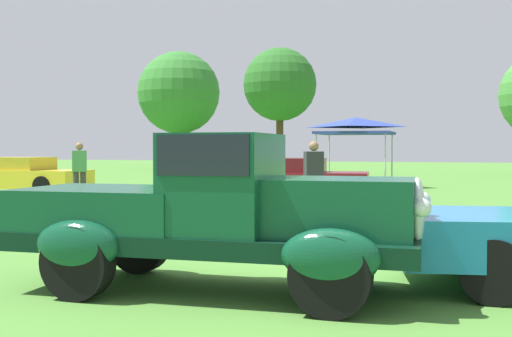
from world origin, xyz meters
TOP-DOWN VIEW (x-y plane):
  - ground_plane at (0.00, 0.00)m, footprint 120.00×120.00m
  - feature_pickup_truck at (-0.64, -0.43)m, footprint 4.46×1.96m
  - show_car_yellow at (-11.98, 10.93)m, footprint 4.38×1.75m
  - show_car_burgundy at (-2.73, 11.88)m, footprint 4.24×2.07m
  - spectator_near_truck at (-2.84, 5.29)m, footprint 0.47×0.40m
  - spectator_between_cars at (-8.36, 8.73)m, footprint 0.47×0.42m
  - spectator_far_side at (-1.20, 6.94)m, footprint 0.47×0.41m
  - canopy_tent_left_field at (-1.90, 17.74)m, footprint 2.84×2.84m
  - treeline_far_left at (-16.89, 34.20)m, footprint 5.81×5.81m
  - treeline_mid_left at (-8.38, 30.23)m, footprint 4.45×4.45m

SIDE VIEW (x-z plane):
  - ground_plane at x=0.00m, z-range 0.00..0.00m
  - show_car_burgundy at x=-2.73m, z-range -0.01..1.21m
  - show_car_yellow at x=-11.98m, z-range -0.01..1.21m
  - feature_pickup_truck at x=-0.64m, z-range 0.02..1.72m
  - spectator_near_truck at x=-2.84m, z-range 0.07..1.76m
  - spectator_between_cars at x=-8.36m, z-range 0.07..1.76m
  - spectator_far_side at x=-1.20m, z-range 0.07..1.76m
  - canopy_tent_left_field at x=-1.90m, z-range 1.07..3.78m
  - treeline_mid_left at x=-8.38m, z-range 1.54..9.12m
  - treeline_far_left at x=-16.89m, z-range 1.24..9.55m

